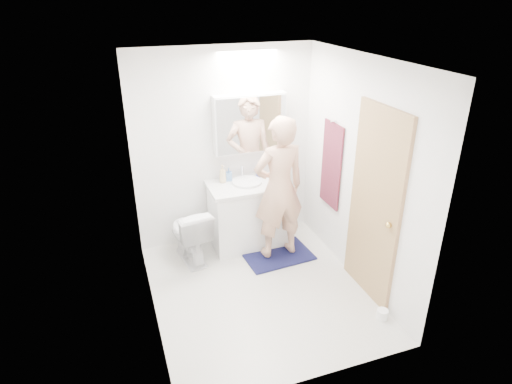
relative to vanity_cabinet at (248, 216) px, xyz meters
name	(u,v)px	position (x,y,z in m)	size (l,w,h in m)	color
floor	(259,290)	(-0.20, -0.96, -0.39)	(2.50, 2.50, 0.00)	silver
ceiling	(260,60)	(-0.20, -0.96, 2.01)	(2.50, 2.50, 0.00)	white
wall_back	(224,148)	(-0.20, 0.29, 0.81)	(2.50, 2.50, 0.00)	white
wall_front	(319,257)	(-0.20, -2.21, 0.81)	(2.50, 2.50, 0.00)	white
wall_left	(143,206)	(-1.30, -0.96, 0.81)	(2.50, 2.50, 0.00)	white
wall_right	(359,174)	(0.90, -0.96, 0.81)	(2.50, 2.50, 0.00)	white
vanity_cabinet	(248,216)	(0.00, 0.00, 0.00)	(0.90, 0.55, 0.78)	white
countertop	(248,185)	(0.00, 0.00, 0.41)	(0.95, 0.58, 0.04)	silver
sink_basin	(247,182)	(0.00, 0.03, 0.45)	(0.36, 0.36, 0.03)	white
faucet	(242,171)	(0.00, 0.22, 0.51)	(0.02, 0.02, 0.16)	silver
medicine_cabinet	(250,123)	(0.10, 0.21, 1.11)	(0.88, 0.14, 0.70)	white
mirror_panel	(252,125)	(0.10, 0.13, 1.11)	(0.84, 0.01, 0.66)	silver
toilet	(189,234)	(-0.77, -0.12, -0.05)	(0.38, 0.67, 0.69)	white
bath_rug	(277,255)	(0.24, -0.40, -0.38)	(0.80, 0.55, 0.02)	#161544
person	(279,189)	(0.24, -0.40, 0.50)	(0.62, 0.40, 1.69)	tan
door	(375,206)	(0.88, -1.31, 0.61)	(0.04, 0.80, 2.00)	tan
door_knob	(389,225)	(0.84, -1.61, 0.56)	(0.06, 0.06, 0.06)	gold
towel	(331,165)	(0.88, -0.41, 0.71)	(0.02, 0.42, 1.00)	#161138
towel_hook	(334,121)	(0.87, -0.41, 1.23)	(0.02, 0.02, 0.07)	silver
soap_bottle_a	(223,174)	(-0.27, 0.15, 0.54)	(0.08, 0.09, 0.22)	#CFB786
soap_bottle_b	(229,174)	(-0.18, 0.18, 0.51)	(0.07, 0.07, 0.16)	#5885BE
toothbrush_cup	(259,174)	(0.20, 0.16, 0.47)	(0.10, 0.10, 0.09)	#3D47B9
toilet_paper_roll	(382,314)	(0.79, -1.78, -0.34)	(0.11, 0.11, 0.10)	white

